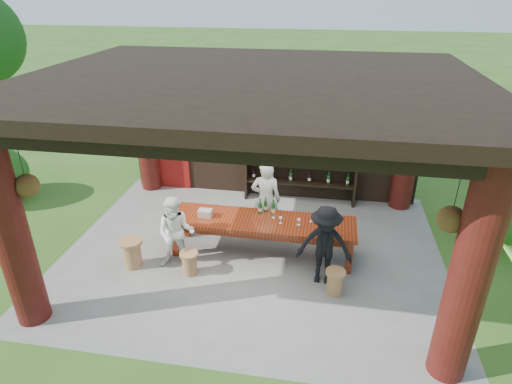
% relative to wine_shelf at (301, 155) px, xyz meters
% --- Properties ---
extents(ground, '(90.00, 90.00, 0.00)m').
position_rel_wine_shelf_xyz_m(ground, '(-0.73, -2.45, -1.18)').
color(ground, '#2D5119').
rests_on(ground, ground).
extents(pavilion, '(7.50, 6.00, 3.60)m').
position_rel_wine_shelf_xyz_m(pavilion, '(-0.75, -2.02, 0.95)').
color(pavilion, slate).
rests_on(pavilion, ground).
extents(wine_shelf, '(2.68, 0.41, 2.36)m').
position_rel_wine_shelf_xyz_m(wine_shelf, '(0.00, 0.00, 0.00)').
color(wine_shelf, black).
rests_on(wine_shelf, ground).
extents(tasting_table, '(3.59, 0.94, 0.75)m').
position_rel_wine_shelf_xyz_m(tasting_table, '(-0.54, -2.44, -0.55)').
color(tasting_table, '#5A1C0C').
rests_on(tasting_table, ground).
extents(stool_near_left, '(0.34, 0.34, 0.45)m').
position_rel_wine_shelf_xyz_m(stool_near_left, '(-1.76, -3.33, -0.94)').
color(stool_near_left, olive).
rests_on(stool_near_left, ground).
extents(stool_near_right, '(0.35, 0.35, 0.46)m').
position_rel_wine_shelf_xyz_m(stool_near_right, '(0.88, -3.44, -0.94)').
color(stool_near_right, olive).
rests_on(stool_near_right, ground).
extents(stool_far_left, '(0.43, 0.43, 0.56)m').
position_rel_wine_shelf_xyz_m(stool_far_left, '(-2.89, -3.28, -0.88)').
color(stool_far_left, olive).
rests_on(stool_far_left, ground).
extents(host, '(0.62, 0.42, 1.68)m').
position_rel_wine_shelf_xyz_m(host, '(-0.58, -1.76, -0.34)').
color(host, silver).
rests_on(host, ground).
extents(guest_woman, '(0.78, 0.65, 1.43)m').
position_rel_wine_shelf_xyz_m(guest_woman, '(-2.04, -3.12, -0.46)').
color(guest_woman, white).
rests_on(guest_woman, ground).
extents(guest_man, '(0.99, 0.59, 1.50)m').
position_rel_wine_shelf_xyz_m(guest_man, '(0.66, -3.13, -0.43)').
color(guest_man, black).
rests_on(guest_man, ground).
extents(table_bottles, '(0.33, 0.17, 0.31)m').
position_rel_wine_shelf_xyz_m(table_bottles, '(-0.51, -2.12, -0.28)').
color(table_bottles, '#194C1E').
rests_on(table_bottles, tasting_table).
extents(table_glasses, '(0.79, 0.26, 0.15)m').
position_rel_wine_shelf_xyz_m(table_glasses, '(0.00, -2.41, -0.36)').
color(table_glasses, silver).
rests_on(table_glasses, tasting_table).
extents(napkin_basket, '(0.26, 0.18, 0.14)m').
position_rel_wine_shelf_xyz_m(napkin_basket, '(-1.67, -2.48, -0.36)').
color(napkin_basket, '#BF6672').
rests_on(napkin_basket, tasting_table).
extents(shrubs, '(14.72, 9.72, 1.36)m').
position_rel_wine_shelf_xyz_m(shrubs, '(0.15, -1.60, -0.63)').
color(shrubs, '#194C14').
rests_on(shrubs, ground).
extents(trees, '(21.70, 10.27, 4.80)m').
position_rel_wine_shelf_xyz_m(trees, '(2.53, -0.73, 2.18)').
color(trees, '#3F2819').
rests_on(trees, ground).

